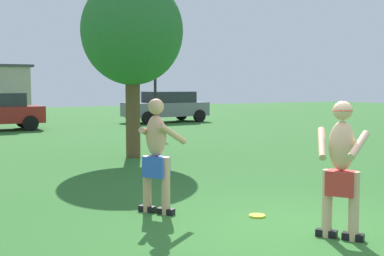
# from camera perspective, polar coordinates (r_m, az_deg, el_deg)

# --- Properties ---
(ground_plane) EXTENTS (80.00, 80.00, 0.00)m
(ground_plane) POSITION_cam_1_polar(r_m,az_deg,el_deg) (7.02, 12.27, -11.13)
(ground_plane) COLOR #2D6628
(player_with_cap) EXTENTS (0.73, 0.77, 1.73)m
(player_with_cap) POSITION_cam_1_polar(r_m,az_deg,el_deg) (6.62, 16.16, -3.75)
(player_with_cap) COLOR black
(player_with_cap) RESTS_ON ground_plane
(player_in_blue) EXTENTS (0.75, 0.77, 1.71)m
(player_in_blue) POSITION_cam_1_polar(r_m,az_deg,el_deg) (7.68, -3.95, -2.78)
(player_in_blue) COLOR black
(player_in_blue) RESTS_ON ground_plane
(frisbee) EXTENTS (0.24, 0.24, 0.03)m
(frisbee) POSITION_cam_1_polar(r_m,az_deg,el_deg) (7.68, 7.21, -9.58)
(frisbee) COLOR yellow
(frisbee) RESTS_ON ground_plane
(car_gray_near_post) EXTENTS (4.41, 2.27, 1.58)m
(car_gray_near_post) POSITION_cam_1_polar(r_m,az_deg,el_deg) (26.73, -2.84, 2.42)
(car_gray_near_post) COLOR slate
(car_gray_near_post) RESTS_ON ground_plane
(lamp_post) EXTENTS (0.60, 0.24, 4.93)m
(lamp_post) POSITION_cam_1_polar(r_m,az_deg,el_deg) (22.26, -4.11, 7.77)
(lamp_post) COLOR black
(lamp_post) RESTS_ON ground_plane
(tree_right_field) EXTENTS (2.67, 2.67, 4.74)m
(tree_right_field) POSITION_cam_1_polar(r_m,az_deg,el_deg) (13.78, -6.63, 10.46)
(tree_right_field) COLOR brown
(tree_right_field) RESTS_ON ground_plane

